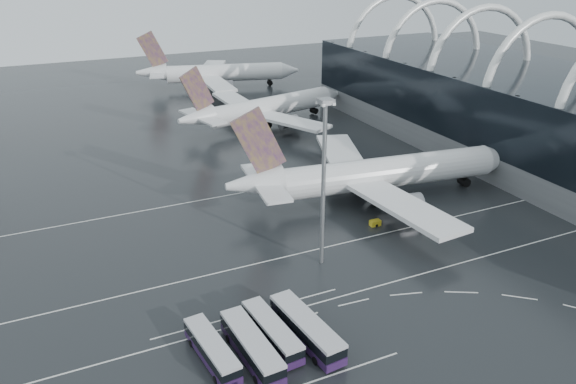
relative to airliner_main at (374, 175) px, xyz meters
name	(u,v)px	position (x,y,z in m)	size (l,w,h in m)	color
ground	(390,274)	(-13.30, -25.73, -5.35)	(420.00, 420.00, 0.00)	black
terminal	(574,126)	(48.27, -5.89, 5.52)	(42.00, 160.00, 34.90)	slate
lane_marking_near	(398,281)	(-13.30, -27.73, -5.35)	(120.00, 0.25, 0.01)	silver
lane_marking_mid	(351,241)	(-13.30, -13.73, -5.35)	(120.00, 0.25, 0.01)	silver
lane_marking_far	(285,185)	(-13.30, 14.27, -5.35)	(120.00, 0.25, 0.01)	silver
bus_bay_line_north	(249,313)	(-37.30, -25.73, -5.35)	(28.00, 0.25, 0.01)	silver
airliner_main	(374,175)	(0.00, 0.00, 0.00)	(63.15, 54.96, 21.38)	white
airliner_gate_b	(264,109)	(-0.08, 57.26, -0.45)	(56.00, 49.57, 19.59)	white
airliner_gate_c	(216,74)	(2.41, 107.65, -0.13)	(58.01, 52.71, 20.89)	white
bus_row_near_a	(212,350)	(-45.01, -33.02, -3.73)	(3.91, 12.22, 2.96)	#24123B
bus_row_near_b	(252,346)	(-40.37, -34.74, -3.54)	(3.74, 13.53, 3.30)	#24123B
bus_row_near_c	(272,331)	(-36.85, -32.97, -3.67)	(3.76, 12.59, 3.06)	#24123B
bus_row_near_d	(306,328)	(-32.63, -34.56, -3.46)	(4.51, 14.23, 3.45)	#24123B
floodlight_mast	(324,164)	(-21.43, -17.80, 11.85)	(2.10, 2.10, 27.35)	gray
gse_cart_belly_a	(418,212)	(3.79, -10.11, -4.74)	(2.26, 1.33, 1.23)	gold
gse_cart_belly_b	(392,175)	(10.41, 8.11, -4.79)	(2.08, 1.23, 1.13)	slate
gse_cart_belly_c	(375,223)	(-6.13, -10.37, -4.81)	(1.98, 1.17, 1.08)	gold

